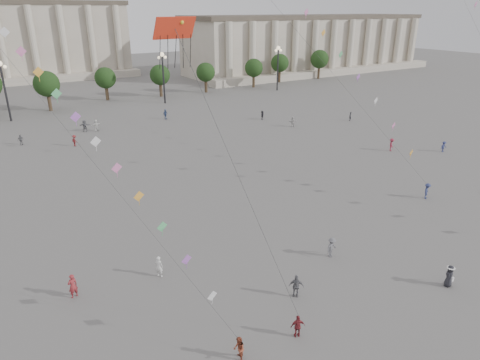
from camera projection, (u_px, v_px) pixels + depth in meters
ground at (351, 301)px, 29.97m from camera, size 360.00×360.00×0.00m
hall_east at (309, 44)px, 137.50m from camera, size 84.00×26.22×17.20m
hall_central at (38, 26)px, 126.66m from camera, size 48.30×34.30×35.50m
tree_row at (82, 79)px, 89.53m from camera, size 137.12×5.12×8.00m
lamp_post_mid_west at (3, 80)px, 75.17m from camera, size 2.00×0.90×10.65m
lamp_post_mid_east at (163, 68)px, 89.79m from camera, size 2.00×0.90×10.65m
lamp_post_far_east at (278, 60)px, 104.42m from camera, size 2.00×0.90×10.65m
person_crowd_0 at (165, 114)px, 78.87m from camera, size 1.18×0.84×1.86m
person_crowd_4 at (96, 125)px, 71.25m from camera, size 1.87×1.16×1.93m
person_crowd_6 at (332, 247)px, 35.05m from camera, size 1.25×0.91×1.73m
person_crowd_7 at (293, 122)px, 73.83m from camera, size 1.70×0.69×1.79m
person_crowd_8 at (392, 145)px, 61.27m from camera, size 1.27×1.37×1.85m
person_crowd_9 at (262, 115)px, 78.76m from camera, size 1.33×1.44×1.61m
person_crowd_12 at (85, 126)px, 70.98m from camera, size 1.87×1.21×1.93m
person_crowd_13 at (159, 266)px, 32.46m from camera, size 0.71×0.76×1.74m
person_crowd_14 at (444, 147)px, 60.92m from camera, size 1.05×0.67×1.54m
person_crowd_16 at (21, 140)px, 64.00m from camera, size 1.00×0.73×1.58m
person_crowd_17 at (75, 141)px, 63.43m from camera, size 1.04×1.26×1.69m
person_crowd_18 at (350, 116)px, 77.79m from camera, size 0.69×0.69×1.61m
person_crowd_21 at (73, 286)px, 30.07m from camera, size 0.78×0.61×1.87m
tourist_0 at (298, 326)px, 26.46m from camera, size 1.00×0.71×1.58m
tourist_3 at (296, 286)px, 30.12m from camera, size 1.08×0.99×1.77m
kite_flyer_0 at (239, 349)px, 24.68m from camera, size 0.88×0.96×1.59m
kite_flyer_1 at (427, 191)px, 45.86m from camera, size 1.29×1.14×1.74m
hat_person at (449, 276)px, 31.30m from camera, size 0.99×0.84×1.71m
dragon_kite at (177, 46)px, 20.60m from camera, size 3.90×2.37×17.92m
kite_train_east at (472, 4)px, 54.31m from camera, size 31.95×42.75×63.94m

